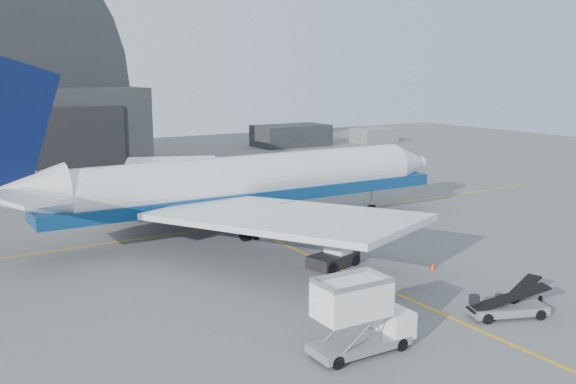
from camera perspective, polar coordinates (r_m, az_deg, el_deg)
ground at (r=44.30m, az=7.77°, el=-8.15°), size 200.00×200.00×0.00m
taxi_lines at (r=54.22m, az=-0.75°, el=-4.50°), size 80.00×42.12×0.02m
distant_bldg_a at (r=123.58m, az=0.27°, el=4.13°), size 14.00×8.00×4.00m
distant_bldg_b at (r=130.17m, az=7.60°, el=4.37°), size 8.00×6.00×2.80m
airliner at (r=56.72m, az=-4.71°, el=0.74°), size 45.32×43.94×15.90m
catering_truck at (r=33.39m, az=6.33°, el=-10.98°), size 5.65×2.24×3.87m
pushback_tug at (r=47.80m, az=4.13°, el=-5.83°), size 4.20×3.02×1.76m
belt_loader_a at (r=42.18m, az=19.79°, el=-8.99°), size 4.28×2.20×1.60m
belt_loader_b at (r=40.34m, az=18.88°, el=-9.72°), size 4.90×3.09×1.85m
traffic_cone at (r=48.07m, az=12.74°, el=-6.46°), size 0.40×0.40×0.57m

